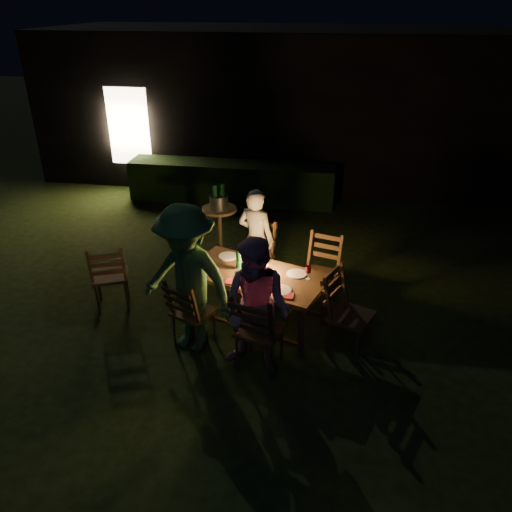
% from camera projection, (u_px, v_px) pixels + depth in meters
% --- Properties ---
extents(garden_envelope, '(40.00, 40.00, 3.20)m').
position_uv_depth(garden_envelope, '(272.00, 102.00, 11.76)').
color(garden_envelope, black).
rests_on(garden_envelope, ground).
extents(dining_table, '(1.91, 1.38, 0.72)m').
position_uv_depth(dining_table, '(256.00, 278.00, 6.25)').
color(dining_table, '#4C3219').
rests_on(dining_table, ground).
extents(chair_near_left, '(0.58, 0.60, 0.97)m').
position_uv_depth(chair_near_left, '(193.00, 323.00, 6.00)').
color(chair_near_left, '#4C3219').
rests_on(chair_near_left, ground).
extents(chair_near_right, '(0.59, 0.62, 1.08)m').
position_uv_depth(chair_near_right, '(259.00, 343.00, 5.60)').
color(chair_near_right, '#4C3219').
rests_on(chair_near_right, ground).
extents(chair_far_left, '(0.60, 0.62, 1.02)m').
position_uv_depth(chair_far_left, '(254.00, 268.00, 7.19)').
color(chair_far_left, '#4C3219').
rests_on(chair_far_left, ground).
extents(chair_far_right, '(0.57, 0.60, 1.03)m').
position_uv_depth(chair_far_right, '(319.00, 285.00, 6.77)').
color(chair_far_right, '#4C3219').
rests_on(chair_far_right, ground).
extents(chair_end, '(0.66, 0.64, 1.07)m').
position_uv_depth(chair_end, '(348.00, 327.00, 5.88)').
color(chair_end, '#4C3219').
rests_on(chair_end, ground).
extents(chair_spare, '(0.61, 0.63, 1.03)m').
position_uv_depth(chair_spare, '(112.00, 287.00, 6.72)').
color(chair_spare, '#4C3219').
rests_on(chair_spare, ground).
extents(person_house_side, '(0.63, 0.51, 1.49)m').
position_uv_depth(person_house_side, '(256.00, 239.00, 7.03)').
color(person_house_side, beige).
rests_on(person_house_side, ground).
extents(person_opp_right, '(0.95, 0.84, 1.62)m').
position_uv_depth(person_opp_right, '(257.00, 309.00, 5.34)').
color(person_opp_right, '#B77EA0').
rests_on(person_opp_right, ground).
extents(person_opp_left, '(1.34, 1.03, 1.83)m').
position_uv_depth(person_opp_left, '(187.00, 280.00, 5.67)').
color(person_opp_left, '#3A6F37').
rests_on(person_opp_left, ground).
extents(lantern, '(0.16, 0.16, 0.35)m').
position_uv_depth(lantern, '(262.00, 262.00, 6.16)').
color(lantern, white).
rests_on(lantern, dining_table).
extents(plate_far_left, '(0.25, 0.25, 0.01)m').
position_uv_depth(plate_far_left, '(228.00, 256.00, 6.61)').
color(plate_far_left, white).
rests_on(plate_far_left, dining_table).
extents(plate_near_left, '(0.25, 0.25, 0.01)m').
position_uv_depth(plate_near_left, '(210.00, 270.00, 6.27)').
color(plate_near_left, white).
rests_on(plate_near_left, dining_table).
extents(plate_far_right, '(0.25, 0.25, 0.01)m').
position_uv_depth(plate_far_right, '(297.00, 274.00, 6.19)').
color(plate_far_right, white).
rests_on(plate_far_right, dining_table).
extents(plate_near_right, '(0.25, 0.25, 0.01)m').
position_uv_depth(plate_near_right, '(281.00, 290.00, 5.85)').
color(plate_near_right, white).
rests_on(plate_near_right, dining_table).
extents(wineglass_a, '(0.06, 0.06, 0.18)m').
position_uv_depth(wineglass_a, '(246.00, 253.00, 6.52)').
color(wineglass_a, '#59070F').
rests_on(wineglass_a, dining_table).
extents(wineglass_b, '(0.06, 0.06, 0.18)m').
position_uv_depth(wineglass_b, '(203.00, 258.00, 6.38)').
color(wineglass_b, '#59070F').
rests_on(wineglass_b, dining_table).
extents(wineglass_c, '(0.06, 0.06, 0.18)m').
position_uv_depth(wineglass_c, '(267.00, 283.00, 5.83)').
color(wineglass_c, '#59070F').
rests_on(wineglass_c, dining_table).
extents(wineglass_d, '(0.06, 0.06, 0.18)m').
position_uv_depth(wineglass_d, '(308.00, 273.00, 6.05)').
color(wineglass_d, '#59070F').
rests_on(wineglass_d, dining_table).
extents(wineglass_e, '(0.06, 0.06, 0.18)m').
position_uv_depth(wineglass_e, '(237.00, 276.00, 5.98)').
color(wineglass_e, silver).
rests_on(wineglass_e, dining_table).
extents(bottle_table, '(0.07, 0.07, 0.28)m').
position_uv_depth(bottle_table, '(239.00, 259.00, 6.25)').
color(bottle_table, '#0F471E').
rests_on(bottle_table, dining_table).
extents(napkin_left, '(0.18, 0.14, 0.01)m').
position_uv_depth(napkin_left, '(233.00, 282.00, 6.02)').
color(napkin_left, red).
rests_on(napkin_left, dining_table).
extents(napkin_right, '(0.18, 0.14, 0.01)m').
position_uv_depth(napkin_right, '(286.00, 295.00, 5.74)').
color(napkin_right, red).
rests_on(napkin_right, dining_table).
extents(phone, '(0.14, 0.07, 0.01)m').
position_uv_depth(phone, '(201.00, 272.00, 6.24)').
color(phone, black).
rests_on(phone, dining_table).
extents(side_table, '(0.57, 0.57, 0.77)m').
position_uv_depth(side_table, '(219.00, 213.00, 8.06)').
color(side_table, olive).
rests_on(side_table, ground).
extents(ice_bucket, '(0.30, 0.30, 0.22)m').
position_uv_depth(ice_bucket, '(219.00, 202.00, 7.97)').
color(ice_bucket, '#A5A8AD').
rests_on(ice_bucket, side_table).
extents(bottle_bucket_a, '(0.07, 0.07, 0.32)m').
position_uv_depth(bottle_bucket_a, '(215.00, 199.00, 7.92)').
color(bottle_bucket_a, '#0F471E').
rests_on(bottle_bucket_a, side_table).
extents(bottle_bucket_b, '(0.07, 0.07, 0.32)m').
position_uv_depth(bottle_bucket_b, '(222.00, 198.00, 7.98)').
color(bottle_bucket_b, '#0F471E').
rests_on(bottle_bucket_b, side_table).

